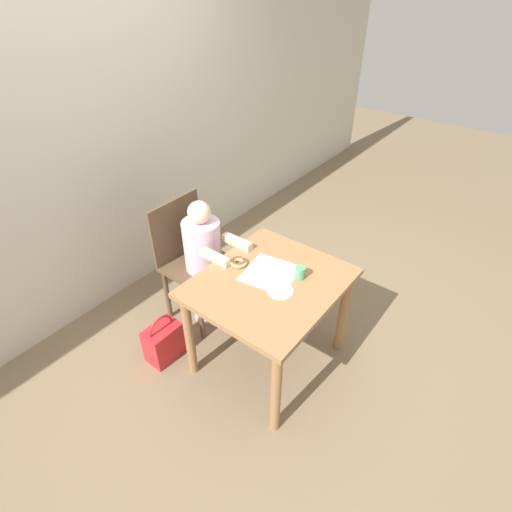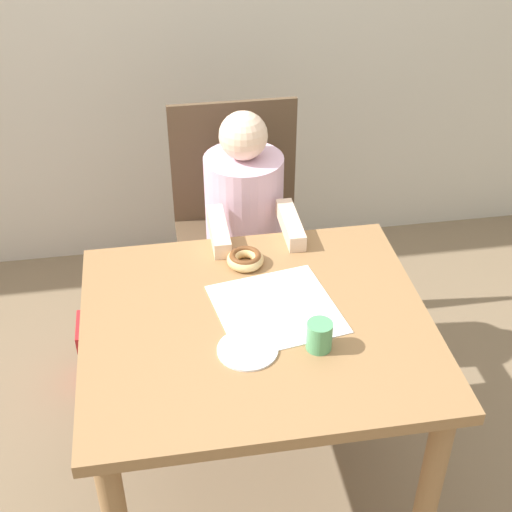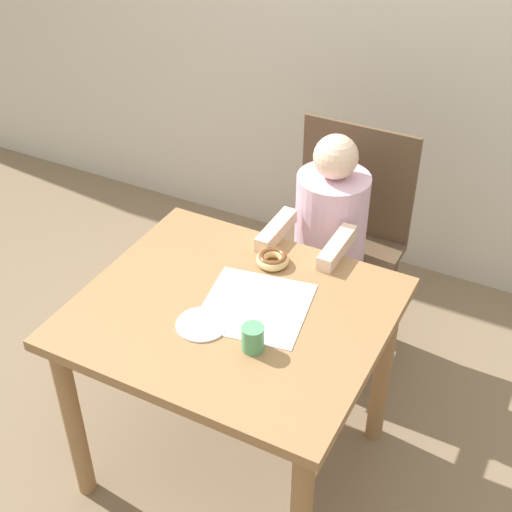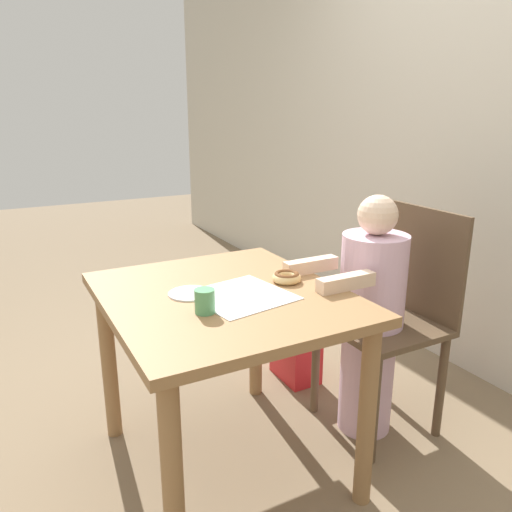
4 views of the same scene
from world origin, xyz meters
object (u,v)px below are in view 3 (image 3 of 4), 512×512
Objects in this scene: cup at (253,338)px; chair at (340,243)px; child_figure at (328,260)px; donut at (273,259)px; handbag at (214,301)px.

chair is at bearing 94.93° from cup.
donut is at bearing -98.01° from child_figure.
handbag is 1.08m from cup.
cup is at bearing -85.07° from chair.
child_figure is at bearing -90.00° from chair.
chair reaches higher than handbag.
handbag is at bearing 128.27° from cup.
chair is at bearing 90.00° from child_figure.
child_figure reaches higher than cup.
cup reaches higher than handbag.
child_figure reaches higher than chair.
donut is 0.79m from handbag.
child_figure is 13.02× the size of cup.
chair is 0.93× the size of child_figure.
donut is 0.40m from cup.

